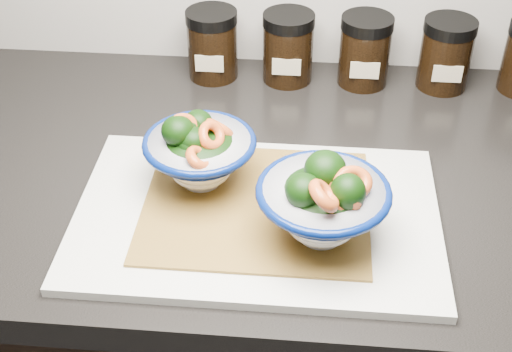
# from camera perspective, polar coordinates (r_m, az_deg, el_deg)

# --- Properties ---
(countertop) EXTENTS (3.50, 0.60, 0.04)m
(countertop) POSITION_cam_1_polar(r_m,az_deg,el_deg) (1.00, 10.53, -0.59)
(countertop) COLOR black
(countertop) RESTS_ON cabinet
(cutting_board) EXTENTS (0.45, 0.30, 0.01)m
(cutting_board) POSITION_cam_1_polar(r_m,az_deg,el_deg) (0.89, 0.07, -3.23)
(cutting_board) COLOR silver
(cutting_board) RESTS_ON countertop
(bamboo_mat) EXTENTS (0.28, 0.24, 0.00)m
(bamboo_mat) POSITION_cam_1_polar(r_m,az_deg,el_deg) (0.89, -0.00, -2.34)
(bamboo_mat) COLOR #A88032
(bamboo_mat) RESTS_ON cutting_board
(bowl_left) EXTENTS (0.14, 0.14, 0.11)m
(bowl_left) POSITION_cam_1_polar(r_m,az_deg,el_deg) (0.90, -4.58, 1.91)
(bowl_left) COLOR white
(bowl_left) RESTS_ON bamboo_mat
(bowl_right) EXTENTS (0.16, 0.16, 0.11)m
(bowl_right) POSITION_cam_1_polar(r_m,az_deg,el_deg) (0.82, 5.43, -2.19)
(bowl_right) COLOR white
(bowl_right) RESTS_ON bamboo_mat
(spice_jar_a) EXTENTS (0.08, 0.08, 0.11)m
(spice_jar_a) POSITION_cam_1_polar(r_m,az_deg,el_deg) (1.16, -3.51, 10.48)
(spice_jar_a) COLOR black
(spice_jar_a) RESTS_ON countertop
(spice_jar_b) EXTENTS (0.08, 0.08, 0.11)m
(spice_jar_b) POSITION_cam_1_polar(r_m,az_deg,el_deg) (1.15, 2.58, 10.25)
(spice_jar_b) COLOR black
(spice_jar_b) RESTS_ON countertop
(spice_jar_c) EXTENTS (0.08, 0.08, 0.11)m
(spice_jar_c) POSITION_cam_1_polar(r_m,az_deg,el_deg) (1.15, 8.69, 9.90)
(spice_jar_c) COLOR black
(spice_jar_c) RESTS_ON countertop
(spice_jar_d) EXTENTS (0.08, 0.08, 0.11)m
(spice_jar_d) POSITION_cam_1_polar(r_m,az_deg,el_deg) (1.17, 14.95, 9.43)
(spice_jar_d) COLOR black
(spice_jar_d) RESTS_ON countertop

